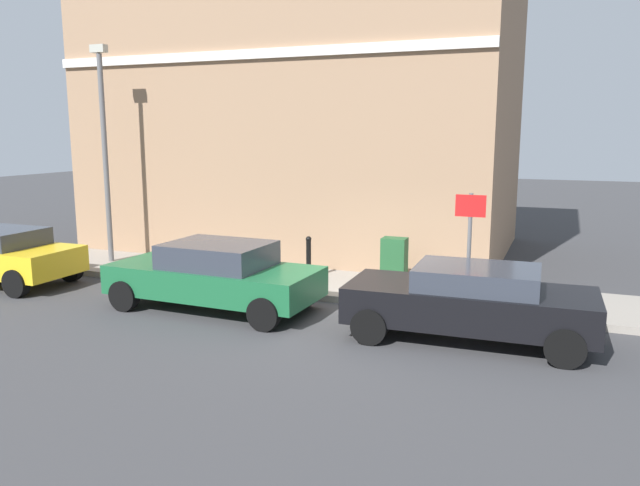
{
  "coord_description": "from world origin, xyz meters",
  "views": [
    {
      "loc": [
        -11.4,
        -3.59,
        3.64
      ],
      "look_at": [
        1.25,
        1.47,
        1.2
      ],
      "focal_mm": 34.82,
      "sensor_mm": 36.0,
      "label": 1
    }
  ],
  "objects_px": {
    "car_black": "(470,301)",
    "utility_cabinet": "(394,265)",
    "bollard_near_cabinet": "(309,256)",
    "car_green": "(215,275)",
    "street_sign": "(470,232)",
    "lamppost": "(105,145)"
  },
  "relations": [
    {
      "from": "car_green",
      "to": "bollard_near_cabinet",
      "type": "distance_m",
      "value": 2.83
    },
    {
      "from": "car_black",
      "to": "utility_cabinet",
      "type": "bearing_deg",
      "value": -53.08
    },
    {
      "from": "utility_cabinet",
      "to": "bollard_near_cabinet",
      "type": "bearing_deg",
      "value": 87.33
    },
    {
      "from": "car_green",
      "to": "street_sign",
      "type": "bearing_deg",
      "value": -159.47
    },
    {
      "from": "utility_cabinet",
      "to": "lamppost",
      "type": "bearing_deg",
      "value": 89.95
    },
    {
      "from": "bollard_near_cabinet",
      "to": "street_sign",
      "type": "relative_size",
      "value": 0.45
    },
    {
      "from": "car_green",
      "to": "utility_cabinet",
      "type": "height_order",
      "value": "car_green"
    },
    {
      "from": "car_green",
      "to": "lamppost",
      "type": "height_order",
      "value": "lamppost"
    },
    {
      "from": "car_green",
      "to": "utility_cabinet",
      "type": "xyz_separation_m",
      "value": [
        2.55,
        -3.13,
        -0.05
      ]
    },
    {
      "from": "street_sign",
      "to": "lamppost",
      "type": "relative_size",
      "value": 0.4
    },
    {
      "from": "car_green",
      "to": "bollard_near_cabinet",
      "type": "xyz_separation_m",
      "value": [
        2.65,
        -0.99,
        -0.03
      ]
    },
    {
      "from": "car_black",
      "to": "utility_cabinet",
      "type": "xyz_separation_m",
      "value": [
        2.6,
        2.08,
        -0.04
      ]
    },
    {
      "from": "street_sign",
      "to": "lamppost",
      "type": "bearing_deg",
      "value": 84.83
    },
    {
      "from": "car_green",
      "to": "lamppost",
      "type": "distance_m",
      "value": 6.06
    },
    {
      "from": "street_sign",
      "to": "lamppost",
      "type": "distance_m",
      "value": 9.93
    },
    {
      "from": "car_green",
      "to": "utility_cabinet",
      "type": "relative_size",
      "value": 3.85
    },
    {
      "from": "street_sign",
      "to": "bollard_near_cabinet",
      "type": "bearing_deg",
      "value": 75.99
    },
    {
      "from": "car_green",
      "to": "street_sign",
      "type": "relative_size",
      "value": 1.92
    },
    {
      "from": "utility_cabinet",
      "to": "lamppost",
      "type": "distance_m",
      "value": 8.41
    },
    {
      "from": "utility_cabinet",
      "to": "car_black",
      "type": "bearing_deg",
      "value": -141.39
    },
    {
      "from": "bollard_near_cabinet",
      "to": "car_green",
      "type": "bearing_deg",
      "value": 159.6
    },
    {
      "from": "utility_cabinet",
      "to": "street_sign",
      "type": "height_order",
      "value": "street_sign"
    }
  ]
}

